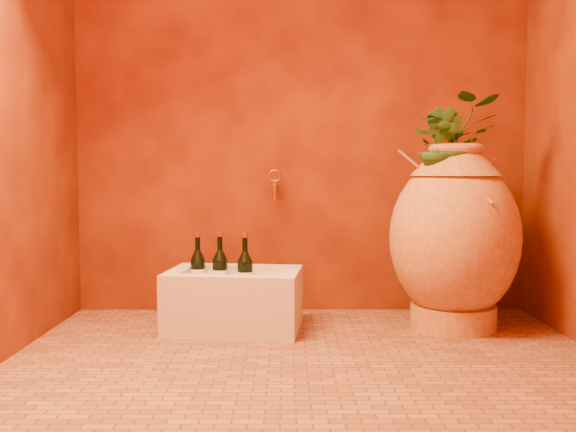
{
  "coord_description": "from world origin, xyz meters",
  "views": [
    {
      "loc": [
        -0.08,
        -2.6,
        0.79
      ],
      "look_at": [
        -0.07,
        0.35,
        0.58
      ],
      "focal_mm": 40.0,
      "sensor_mm": 36.0,
      "label": 1
    }
  ],
  "objects_px": {
    "wine_bottle_c": "(220,273)",
    "wall_tap": "(275,183)",
    "amphora": "(454,237)",
    "stone_basin": "(234,301)",
    "wine_bottle_b": "(198,272)",
    "wine_bottle_a": "(245,275)"
  },
  "relations": [
    {
      "from": "wine_bottle_c",
      "to": "amphora",
      "type": "bearing_deg",
      "value": -0.25
    },
    {
      "from": "stone_basin",
      "to": "wall_tap",
      "type": "height_order",
      "value": "wall_tap"
    },
    {
      "from": "wine_bottle_b",
      "to": "wine_bottle_c",
      "type": "bearing_deg",
      "value": -24.45
    },
    {
      "from": "amphora",
      "to": "stone_basin",
      "type": "xyz_separation_m",
      "value": [
        -1.09,
        -0.03,
        -0.31
      ]
    },
    {
      "from": "stone_basin",
      "to": "wine_bottle_a",
      "type": "distance_m",
      "value": 0.15
    },
    {
      "from": "amphora",
      "to": "wine_bottle_b",
      "type": "relative_size",
      "value": 2.95
    },
    {
      "from": "wine_bottle_b",
      "to": "wall_tap",
      "type": "bearing_deg",
      "value": 37.07
    },
    {
      "from": "wine_bottle_c",
      "to": "wall_tap",
      "type": "xyz_separation_m",
      "value": [
        0.27,
        0.34,
        0.44
      ]
    },
    {
      "from": "stone_basin",
      "to": "wine_bottle_c",
      "type": "xyz_separation_m",
      "value": [
        -0.07,
        0.04,
        0.14
      ]
    },
    {
      "from": "amphora",
      "to": "wall_tap",
      "type": "xyz_separation_m",
      "value": [
        -0.9,
        0.35,
        0.26
      ]
    },
    {
      "from": "amphora",
      "to": "stone_basin",
      "type": "height_order",
      "value": "amphora"
    },
    {
      "from": "amphora",
      "to": "wall_tap",
      "type": "distance_m",
      "value": 1.0
    },
    {
      "from": "wine_bottle_a",
      "to": "stone_basin",
      "type": "bearing_deg",
      "value": 151.96
    },
    {
      "from": "stone_basin",
      "to": "wine_bottle_b",
      "type": "xyz_separation_m",
      "value": [
        -0.19,
        0.09,
        0.13
      ]
    },
    {
      "from": "wine_bottle_a",
      "to": "wall_tap",
      "type": "height_order",
      "value": "wall_tap"
    },
    {
      "from": "amphora",
      "to": "stone_basin",
      "type": "relative_size",
      "value": 1.34
    },
    {
      "from": "amphora",
      "to": "wine_bottle_c",
      "type": "distance_m",
      "value": 1.18
    },
    {
      "from": "wine_bottle_b",
      "to": "wall_tap",
      "type": "relative_size",
      "value": 1.87
    },
    {
      "from": "stone_basin",
      "to": "wine_bottle_c",
      "type": "bearing_deg",
      "value": 152.63
    },
    {
      "from": "wine_bottle_b",
      "to": "wine_bottle_a",
      "type": "bearing_deg",
      "value": -26.15
    },
    {
      "from": "wine_bottle_c",
      "to": "wall_tap",
      "type": "relative_size",
      "value": 1.93
    },
    {
      "from": "stone_basin",
      "to": "wine_bottle_b",
      "type": "relative_size",
      "value": 2.2
    }
  ]
}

